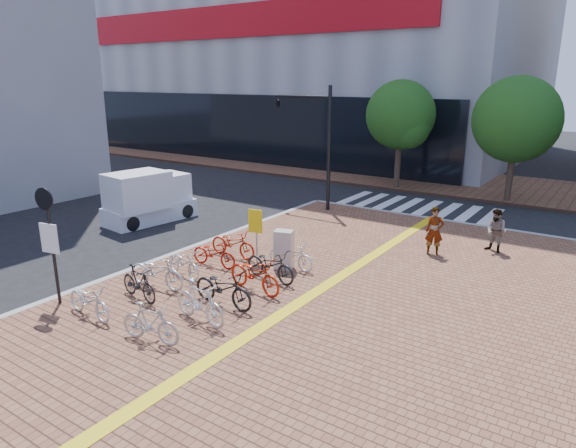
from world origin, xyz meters
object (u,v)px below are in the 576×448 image
Objects in this scene: bike_8 at (223,288)px; bike_2 at (157,271)px; bike_4 at (214,253)px; bike_7 at (200,302)px; bike_1 at (139,283)px; bike_11 at (291,255)px; yellow_sign at (256,226)px; bike_5 at (233,243)px; bike_10 at (270,264)px; bike_0 at (89,300)px; utility_box at (284,250)px; pedestrian_b at (496,231)px; notice_sign at (49,232)px; bike_3 at (184,263)px; bike_6 at (150,323)px; bike_9 at (255,274)px; pedestrian_a at (434,231)px; traffic_light_pole at (305,124)px; box_truck at (148,198)px.

bike_2 is at bearing 94.68° from bike_8.
bike_7 is at bearing -147.34° from bike_4.
bike_1 reaches higher than bike_11.
bike_5 is at bearing -178.46° from yellow_sign.
bike_10 is 1.18m from bike_11.
bike_5 reaches higher than bike_0.
utility_box is (-0.43, 4.36, 0.09)m from bike_7.
yellow_sign is (-6.41, -5.64, 0.49)m from pedestrian_b.
bike_8 reaches higher than bike_1.
bike_3 is at bearing 67.83° from notice_sign.
bike_7 reaches higher than bike_6.
bike_9 is (0.17, 3.76, 0.04)m from bike_6.
notice_sign is at bearing -122.15° from utility_box.
bike_2 reaches higher than bike_11.
notice_sign reaches higher than pedestrian_a.
bike_3 is at bearing 59.16° from bike_7.
bike_7 reaches higher than bike_2.
pedestrian_b reaches higher than bike_11.
utility_box is at bearing -32.42° from bike_3.
bike_8 reaches higher than bike_3.
pedestrian_b is at bearing -47.47° from bike_2.
bike_4 is at bearing 48.05° from bike_8.
bike_0 is 6.15m from utility_box.
bike_2 reaches higher than bike_6.
bike_7 is 0.56× the size of notice_sign.
bike_6 is 0.28× the size of traffic_light_pole.
pedestrian_a is (5.78, 6.44, 0.42)m from bike_3.
pedestrian_a is 0.52× the size of notice_sign.
bike_6 is at bearing -88.12° from utility_box.
bike_2 is 1.10m from bike_3.
pedestrian_b reaches higher than bike_0.
pedestrian_a reaches higher than bike_10.
bike_8 is at bearing -67.04° from yellow_sign.
bike_2 is at bearing -107.85° from yellow_sign.
bike_5 is at bearing -75.81° from traffic_light_pole.
pedestrian_a is at bearing 49.15° from utility_box.
bike_4 is 0.91× the size of bike_5.
traffic_light_pole reaches higher than bike_8.
bike_8 is 10.15m from box_truck.
bike_7 is 0.32× the size of traffic_light_pole.
bike_9 is 0.35× the size of traffic_light_pole.
bike_9 is 2.58m from yellow_sign.
bike_0 is 2.33m from bike_2.
bike_9 reaches higher than bike_2.
traffic_light_pole is at bearing 32.45° from bike_9.
notice_sign is at bearing 164.22° from bike_5.
bike_6 is (2.34, -0.02, 0.03)m from bike_0.
bike_1 is 0.84× the size of bike_2.
notice_sign reaches higher than bike_7.
pedestrian_b is at bearing -25.18° from bike_9.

